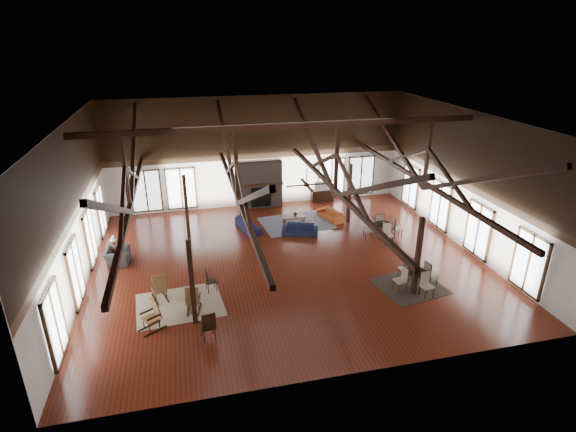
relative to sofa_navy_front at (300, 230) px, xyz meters
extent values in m
plane|color=#592112|center=(-1.21, -2.52, -0.25)|extent=(16.00, 16.00, 0.00)
cube|color=black|center=(-1.21, -2.52, 5.75)|extent=(16.00, 14.00, 0.02)
cube|color=silver|center=(-1.21, 4.48, 2.75)|extent=(16.00, 0.02, 6.00)
cube|color=silver|center=(-1.21, -9.52, 2.75)|extent=(16.00, 0.02, 6.00)
cube|color=silver|center=(-9.21, -2.52, 2.75)|extent=(0.02, 14.00, 6.00)
cube|color=silver|center=(6.79, -2.52, 2.75)|extent=(0.02, 14.00, 6.00)
cube|color=black|center=(-1.21, -2.52, 5.50)|extent=(15.60, 0.18, 0.22)
cube|color=black|center=(-7.21, -2.52, 2.80)|extent=(0.16, 13.70, 0.18)
cube|color=black|center=(-7.21, -2.52, 4.15)|extent=(0.14, 0.14, 2.70)
cube|color=black|center=(-7.21, 0.98, 4.03)|extent=(0.15, 7.07, 3.12)
cube|color=black|center=(-7.21, -6.02, 4.03)|extent=(0.15, 7.07, 3.12)
cube|color=black|center=(-3.21, -2.52, 2.80)|extent=(0.16, 13.70, 0.18)
cube|color=black|center=(-3.21, -2.52, 4.15)|extent=(0.14, 0.14, 2.70)
cube|color=black|center=(-3.21, 0.98, 4.03)|extent=(0.15, 7.07, 3.12)
cube|color=black|center=(-3.21, -6.02, 4.03)|extent=(0.15, 7.07, 3.12)
cube|color=black|center=(0.79, -2.52, 2.80)|extent=(0.16, 13.70, 0.18)
cube|color=black|center=(0.79, -2.52, 4.15)|extent=(0.14, 0.14, 2.70)
cube|color=black|center=(0.79, 0.98, 4.03)|extent=(0.15, 7.07, 3.12)
cube|color=black|center=(0.79, -6.02, 4.03)|extent=(0.15, 7.07, 3.12)
cube|color=black|center=(4.79, -2.52, 2.80)|extent=(0.16, 13.70, 0.18)
cube|color=black|center=(4.79, -2.52, 4.15)|extent=(0.14, 0.14, 2.70)
cube|color=black|center=(4.79, 0.98, 4.03)|extent=(0.15, 7.07, 3.12)
cube|color=black|center=(4.79, -6.02, 4.03)|extent=(0.15, 7.07, 3.12)
cube|color=black|center=(-5.21, -6.02, 1.28)|extent=(0.16, 0.16, 3.05)
cube|color=black|center=(2.79, -6.02, 1.28)|extent=(0.16, 0.16, 3.05)
cube|color=black|center=(-5.21, 0.98, 1.28)|extent=(0.16, 0.16, 3.05)
cube|color=black|center=(2.79, 0.98, 1.28)|extent=(0.16, 0.16, 3.05)
cube|color=brown|center=(-1.21, 4.16, 1.05)|extent=(2.40, 0.62, 2.60)
cube|color=black|center=(-1.21, 3.84, 0.40)|extent=(1.10, 0.06, 1.10)
cube|color=#321F0F|center=(-1.21, 3.88, 1.10)|extent=(2.50, 0.20, 0.12)
cylinder|color=black|center=(-0.71, -3.52, 3.80)|extent=(0.04, 0.04, 0.70)
cylinder|color=black|center=(-0.71, -3.52, 3.45)|extent=(0.20, 0.20, 0.10)
cube|color=black|center=(-0.26, -3.52, 3.45)|extent=(0.70, 0.12, 0.02)
cube|color=black|center=(-0.71, -3.07, 3.45)|extent=(0.12, 0.70, 0.02)
cube|color=black|center=(-1.16, -3.52, 3.45)|extent=(0.70, 0.12, 0.02)
cube|color=black|center=(-0.71, -3.97, 3.45)|extent=(0.12, 0.70, 0.02)
imported|color=#131A35|center=(0.00, 0.00, 0.00)|extent=(1.82, 1.18, 0.50)
imported|color=#141437|center=(-2.32, 1.13, 0.03)|extent=(2.01, 1.14, 0.55)
imported|color=#B45523|center=(2.01, 1.49, -0.01)|extent=(1.77, 1.06, 0.48)
cube|color=brown|center=(0.01, 1.29, 0.16)|extent=(1.16, 0.59, 0.06)
cube|color=brown|center=(-0.48, 1.10, -0.06)|extent=(0.06, 0.06, 0.38)
cube|color=brown|center=(-0.48, 1.48, -0.06)|extent=(0.06, 0.06, 0.38)
cube|color=brown|center=(0.49, 1.10, -0.06)|extent=(0.06, 0.06, 0.38)
cube|color=brown|center=(0.49, 1.48, -0.06)|extent=(0.06, 0.06, 0.38)
imported|color=#B2B2B2|center=(0.11, 1.37, 0.29)|extent=(0.20, 0.20, 0.20)
imported|color=#29292C|center=(-8.19, -1.06, 0.09)|extent=(1.11, 0.99, 0.67)
cube|color=black|center=(-8.32, -0.57, 0.04)|extent=(0.44, 0.44, 0.58)
cylinder|color=black|center=(-8.32, -0.57, 0.51)|extent=(0.08, 0.08, 0.35)
cone|color=beige|center=(-8.32, -0.57, 0.75)|extent=(0.31, 0.31, 0.25)
cube|color=brown|center=(-6.40, -4.26, 0.16)|extent=(0.58, 0.57, 0.05)
cube|color=brown|center=(-6.34, -4.47, 0.48)|extent=(0.50, 0.31, 0.68)
cube|color=black|center=(-6.59, -4.32, -0.22)|extent=(0.29, 0.81, 0.05)
cube|color=black|center=(-6.21, -4.21, -0.22)|extent=(0.29, 0.81, 0.05)
cube|color=brown|center=(-5.22, -5.27, 0.14)|extent=(0.51, 0.50, 0.05)
cube|color=brown|center=(-5.26, -5.47, 0.44)|extent=(0.46, 0.25, 0.64)
cube|color=black|center=(-5.40, -5.24, -0.22)|extent=(0.18, 0.78, 0.05)
cube|color=black|center=(-5.04, -5.31, -0.22)|extent=(0.18, 0.78, 0.05)
cube|color=brown|center=(-6.61, -6.07, 0.16)|extent=(0.62, 0.63, 0.05)
cube|color=brown|center=(-6.42, -5.96, 0.48)|extent=(0.40, 0.49, 0.67)
cube|color=black|center=(-6.51, -6.23, -0.22)|extent=(0.73, 0.47, 0.05)
cube|color=black|center=(-6.71, -5.90, -0.22)|extent=(0.73, 0.47, 0.05)
cube|color=black|center=(-4.52, -4.14, 0.17)|extent=(0.46, 0.46, 0.05)
cube|color=black|center=(-4.70, -4.17, 0.42)|extent=(0.11, 0.39, 0.51)
cylinder|color=black|center=(-4.52, -4.14, -0.04)|extent=(0.03, 0.03, 0.42)
cube|color=black|center=(-4.84, -6.98, 0.22)|extent=(0.52, 0.52, 0.05)
cube|color=black|center=(-4.80, -7.17, 0.51)|extent=(0.44, 0.13, 0.58)
cylinder|color=black|center=(-4.84, -6.98, -0.01)|extent=(0.04, 0.04, 0.47)
cylinder|color=black|center=(3.04, -5.66, 0.42)|extent=(0.78, 0.78, 0.04)
cylinder|color=black|center=(3.04, -5.66, 0.09)|extent=(0.10, 0.10, 0.64)
cylinder|color=black|center=(3.04, -5.66, -0.23)|extent=(0.47, 0.47, 0.04)
cylinder|color=black|center=(3.71, -1.22, 0.43)|extent=(0.80, 0.80, 0.04)
cylinder|color=black|center=(3.71, -1.22, 0.10)|extent=(0.10, 0.10, 0.65)
cylinder|color=black|center=(3.71, -1.22, -0.23)|extent=(0.48, 0.48, 0.04)
imported|color=#B2B2B2|center=(2.97, -5.56, 0.48)|extent=(0.15, 0.15, 0.09)
imported|color=#B2B2B2|center=(3.72, -1.23, 0.49)|extent=(0.16, 0.16, 0.09)
cube|color=black|center=(2.43, 4.23, 0.07)|extent=(1.26, 0.47, 0.63)
imported|color=#B2B2B2|center=(2.39, 4.23, 0.67)|extent=(0.99, 0.22, 0.56)
cube|color=tan|center=(-5.71, -4.83, -0.24)|extent=(3.18, 2.60, 0.01)
cube|color=#1B244D|center=(0.16, 1.39, -0.24)|extent=(3.71, 2.94, 0.01)
cube|color=black|center=(2.89, -5.55, -0.24)|extent=(2.69, 2.51, 0.01)
camera|label=1|loc=(-5.08, -18.95, 8.79)|focal=28.00mm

